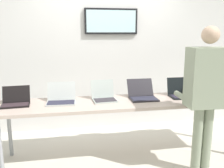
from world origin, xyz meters
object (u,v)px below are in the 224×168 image
(laptop_station_2, at_px, (104,96))
(equipment_box, at_px, (211,84))
(laptop_station_1, at_px, (61,98))
(laptop_station_4, at_px, (181,92))
(person, at_px, (206,88))
(laptop_station_0, at_px, (16,101))
(laptop_station_3, at_px, (142,94))
(workbench, at_px, (120,105))

(laptop_station_2, bearing_deg, equipment_box, -2.38)
(laptop_station_1, height_order, laptop_station_2, laptop_station_2)
(laptop_station_4, relative_size, person, 0.20)
(laptop_station_0, relative_size, laptop_station_3, 0.91)
(laptop_station_0, xyz_separation_m, laptop_station_2, (1.14, 0.02, 0.01))
(laptop_station_4, bearing_deg, workbench, -174.77)
(workbench, bearing_deg, laptop_station_3, 13.15)
(laptop_station_0, height_order, laptop_station_3, laptop_station_3)
(laptop_station_0, xyz_separation_m, laptop_station_1, (0.57, 0.00, 0.01))
(laptop_station_4, height_order, person, person)
(equipment_box, height_order, laptop_station_4, equipment_box)
(laptop_station_1, bearing_deg, equipment_box, -1.33)
(laptop_station_0, bearing_deg, laptop_station_3, 0.21)
(laptop_station_4, bearing_deg, laptop_station_3, -179.49)
(laptop_station_3, bearing_deg, equipment_box, -3.06)
(laptop_station_0, bearing_deg, person, -17.44)
(workbench, distance_m, person, 1.12)
(person, bearing_deg, laptop_station_2, 146.41)
(laptop_station_2, height_order, person, person)
(workbench, distance_m, equipment_box, 1.37)
(equipment_box, relative_size, laptop_station_3, 0.99)
(laptop_station_1, distance_m, laptop_station_3, 1.11)
(laptop_station_0, relative_size, laptop_station_4, 1.05)
(workbench, relative_size, laptop_station_2, 9.47)
(laptop_station_4, bearing_deg, laptop_station_1, -179.66)
(laptop_station_2, distance_m, laptop_station_3, 0.54)
(laptop_station_1, height_order, laptop_station_4, laptop_station_4)
(laptop_station_1, bearing_deg, workbench, -5.46)
(equipment_box, bearing_deg, workbench, -178.95)
(laptop_station_3, xyz_separation_m, person, (0.53, -0.70, 0.23))
(workbench, height_order, equipment_box, equipment_box)
(laptop_station_2, distance_m, laptop_station_4, 1.12)
(laptop_station_2, xyz_separation_m, laptop_station_3, (0.54, -0.01, -0.00))
(laptop_station_1, bearing_deg, laptop_station_2, 1.52)
(laptop_station_2, relative_size, laptop_station_3, 0.85)
(laptop_station_1, height_order, laptop_station_3, same)
(equipment_box, bearing_deg, person, -126.68)
(laptop_station_3, bearing_deg, laptop_station_4, 0.51)
(laptop_station_0, distance_m, laptop_station_4, 2.26)
(laptop_station_1, xyz_separation_m, laptop_station_3, (1.11, 0.00, -0.00))
(workbench, relative_size, laptop_station_4, 9.21)
(laptop_station_4, bearing_deg, person, -94.00)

